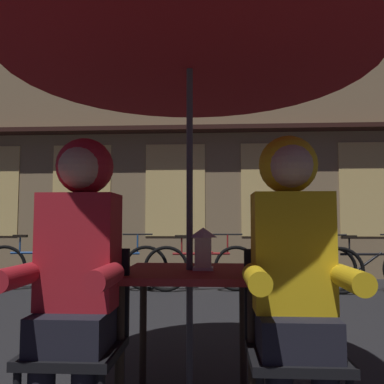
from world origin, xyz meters
TOP-DOWN VIEW (x-y plane):
  - cafe_table at (0.00, 0.00)m, footprint 0.72×0.72m
  - patio_umbrella at (0.00, 0.00)m, footprint 2.10×2.10m
  - lantern at (0.08, -0.01)m, footprint 0.11×0.11m
  - chair_left at (-0.48, -0.37)m, footprint 0.40×0.40m
  - chair_right at (0.48, -0.37)m, footprint 0.40×0.40m
  - person_left_hooded at (-0.48, -0.43)m, footprint 0.45×0.56m
  - person_right_hooded at (0.48, -0.43)m, footprint 0.45×0.56m
  - shopfront_building at (-0.59, 5.40)m, footprint 10.00×0.93m
  - bicycle_nearest at (-2.51, 3.71)m, footprint 1.67×0.30m
  - bicycle_second at (-1.39, 3.61)m, footprint 1.67×0.27m
  - bicycle_third at (-0.06, 3.66)m, footprint 1.68×0.23m
  - bicycle_fourth at (1.38, 3.56)m, footprint 1.68×0.15m
  - bicycle_fifth at (2.35, 3.69)m, footprint 1.68×0.15m
  - potted_plant at (-2.26, 4.58)m, footprint 0.60×0.60m

SIDE VIEW (x-z plane):
  - bicycle_nearest at x=-2.51m, z-range -0.07..0.77m
  - bicycle_second at x=-1.39m, z-range -0.07..0.77m
  - bicycle_third at x=-0.06m, z-range -0.07..0.77m
  - bicycle_fourth at x=1.38m, z-range -0.07..0.77m
  - bicycle_fifth at x=2.35m, z-range -0.07..0.77m
  - chair_left at x=-0.48m, z-range 0.05..0.92m
  - chair_right at x=0.48m, z-range 0.05..0.92m
  - potted_plant at x=-2.26m, z-range 0.08..1.00m
  - cafe_table at x=0.00m, z-range 0.27..1.01m
  - person_left_hooded at x=-0.48m, z-range 0.15..1.55m
  - person_right_hooded at x=0.48m, z-range 0.15..1.55m
  - lantern at x=0.08m, z-range 0.75..0.98m
  - patio_umbrella at x=0.00m, z-range 0.90..3.21m
  - shopfront_building at x=-0.59m, z-range -0.01..6.19m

